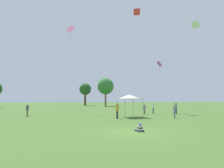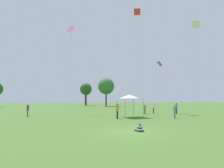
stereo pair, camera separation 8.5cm
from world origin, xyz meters
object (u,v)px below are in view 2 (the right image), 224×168
seated_toddler (139,128)px  kite_0 (137,15)px  person_standing_7 (175,111)px  distant_tree_0 (106,86)px  kite_4 (160,65)px  person_standing_4 (28,109)px  person_standing_5 (176,107)px  person_standing_6 (117,109)px  canopy_tent (130,97)px  kite_1 (196,27)px  person_standing_2 (145,108)px  person_standing_3 (153,107)px  distant_tree_1 (86,89)px  kite_3 (71,31)px

seated_toddler → kite_0: 27.00m
person_standing_7 → distant_tree_0: distant_tree_0 is taller
seated_toddler → kite_4: (11.88, 17.17, 8.44)m
person_standing_4 → person_standing_5: bearing=-71.2°
person_standing_6 → canopy_tent: 2.85m
distant_tree_0 → kite_1: bearing=-79.7°
canopy_tent → distant_tree_0: bearing=81.5°
person_standing_2 → person_standing_3: bearing=130.4°
person_standing_4 → seated_toddler: bearing=-121.2°
person_standing_2 → canopy_tent: size_ratio=0.50×
person_standing_3 → person_standing_4: size_ratio=1.04×
person_standing_7 → person_standing_4: bearing=131.4°
person_standing_7 → kite_1: bearing=4.2°
person_standing_2 → canopy_tent: bearing=-28.8°
person_standing_6 → canopy_tent: (2.05, 1.30, 1.50)m
person_standing_6 → person_standing_5: bearing=-8.0°
kite_1 → distant_tree_1: 49.69m
person_standing_5 → kite_3: 22.58m
person_standing_5 → canopy_tent: (-8.69, -2.51, 1.50)m
person_standing_7 → distant_tree_1: distant_tree_1 is taller
person_standing_3 → kite_4: 8.76m
person_standing_4 → person_standing_6: bearing=-94.1°
kite_0 → kite_3: bearing=56.1°
canopy_tent → kite_4: 13.14m
kite_0 → person_standing_6: bearing=120.0°
seated_toddler → distant_tree_1: (2.98, 58.86, 6.19)m
person_standing_3 → person_standing_7: size_ratio=1.14×
kite_3 → distant_tree_0: 30.80m
kite_1 → distant_tree_0: size_ratio=1.52×
person_standing_7 → person_standing_3: bearing=55.0°
person_standing_7 → kite_3: size_ratio=0.10×
seated_toddler → distant_tree_0: 48.35m
person_standing_4 → kite_3: 16.13m
kite_4 → distant_tree_1: 42.69m
kite_4 → distant_tree_0: bearing=59.9°
person_standing_7 → kite_4: size_ratio=0.16×
person_standing_5 → kite_3: kite_3 is taller
person_standing_6 → kite_1: size_ratio=0.12×
person_standing_6 → person_standing_2: bearing=12.4°
person_standing_4 → person_standing_3: bearing=-65.9°
person_standing_4 → person_standing_5: person_standing_5 is taller
person_standing_4 → distant_tree_0: distant_tree_0 is taller
kite_0 → person_standing_3: bearing=166.3°
person_standing_4 → person_standing_5: size_ratio=0.93×
canopy_tent → kite_0: size_ratio=0.16×
canopy_tent → person_standing_2: bearing=43.4°
seated_toddler → kite_1: kite_1 is taller
person_standing_7 → kite_3: kite_3 is taller
kite_4 → kite_0: bearing=127.6°
distant_tree_1 → person_standing_6: bearing=-92.3°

